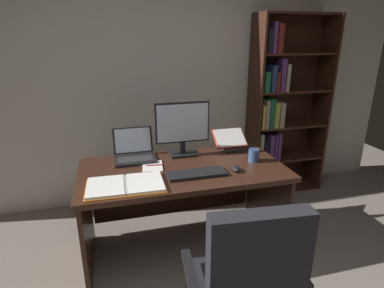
# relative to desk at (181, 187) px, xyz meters

# --- Properties ---
(wall_back) EXTENTS (5.30, 0.12, 2.63)m
(wall_back) POSITION_rel_desk_xyz_m (0.01, 0.98, 0.78)
(wall_back) COLOR beige
(wall_back) RESTS_ON ground
(desk) EXTENTS (1.54, 0.79, 0.75)m
(desk) POSITION_rel_desk_xyz_m (0.00, 0.00, 0.00)
(desk) COLOR #381E14
(desk) RESTS_ON ground
(bookshelf) EXTENTS (0.85, 0.32, 1.92)m
(bookshelf) POSITION_rel_desk_xyz_m (1.27, 0.74, 0.38)
(bookshelf) COLOR #381E14
(bookshelf) RESTS_ON ground
(monitor) EXTENTS (0.45, 0.16, 0.45)m
(monitor) POSITION_rel_desk_xyz_m (0.06, 0.19, 0.43)
(monitor) COLOR black
(monitor) RESTS_ON desk
(laptop) EXTENTS (0.32, 0.31, 0.23)m
(laptop) POSITION_rel_desk_xyz_m (-0.34, 0.20, 0.26)
(laptop) COLOR black
(laptop) RESTS_ON desk
(keyboard) EXTENTS (0.42, 0.15, 0.02)m
(keyboard) POSITION_rel_desk_xyz_m (0.06, -0.24, 0.22)
(keyboard) COLOR black
(keyboard) RESTS_ON desk
(computer_mouse) EXTENTS (0.06, 0.10, 0.04)m
(computer_mouse) POSITION_rel_desk_xyz_m (0.36, -0.24, 0.22)
(computer_mouse) COLOR black
(computer_mouse) RESTS_ON desk
(reading_stand_with_book) EXTENTS (0.29, 0.24, 0.15)m
(reading_stand_with_book) POSITION_rel_desk_xyz_m (0.51, 0.24, 0.28)
(reading_stand_with_book) COLOR black
(reading_stand_with_book) RESTS_ON desk
(open_binder) EXTENTS (0.52, 0.33, 0.02)m
(open_binder) POSITION_rel_desk_xyz_m (-0.44, -0.29, 0.22)
(open_binder) COLOR orange
(open_binder) RESTS_ON desk
(notepad) EXTENTS (0.17, 0.23, 0.01)m
(notepad) POSITION_rel_desk_xyz_m (-0.22, -0.01, 0.21)
(notepad) COLOR white
(notepad) RESTS_ON desk
(pen) EXTENTS (0.14, 0.02, 0.01)m
(pen) POSITION_rel_desk_xyz_m (-0.20, -0.01, 0.22)
(pen) COLOR maroon
(pen) RESTS_ON notepad
(coffee_mug) EXTENTS (0.09, 0.09, 0.10)m
(coffee_mug) POSITION_rel_desk_xyz_m (0.57, -0.10, 0.26)
(coffee_mug) COLOR #334C7A
(coffee_mug) RESTS_ON desk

